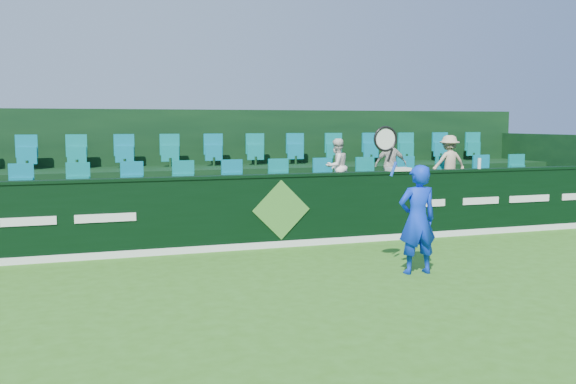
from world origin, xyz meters
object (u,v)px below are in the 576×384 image
object	(u,v)px
spectator_right	(449,163)
towel	(398,169)
spectator_middle	(391,165)
spectator_left	(337,167)
drinks_bottle	(479,163)
tennis_player	(417,218)

from	to	relation	value
spectator_right	towel	size ratio (longest dim) A/B	2.78
spectator_middle	spectator_right	xyz separation A→B (m)	(1.44, 0.00, 0.01)
spectator_left	spectator_right	distance (m)	2.70
spectator_left	spectator_middle	xyz separation A→B (m)	(1.26, 0.00, 0.01)
spectator_left	drinks_bottle	distance (m)	2.92
tennis_player	spectator_right	distance (m)	4.89
spectator_middle	drinks_bottle	distance (m)	1.82
tennis_player	spectator_middle	distance (m)	4.16
spectator_middle	towel	bearing A→B (deg)	79.61
tennis_player	towel	world-z (taller)	tennis_player
spectator_middle	towel	size ratio (longest dim) A/B	2.72
towel	tennis_player	bearing A→B (deg)	-112.82
spectator_left	towel	bearing A→B (deg)	105.75
spectator_left	drinks_bottle	size ratio (longest dim) A/B	5.30
spectator_right	drinks_bottle	size ratio (longest dim) A/B	5.54
spectator_right	towel	world-z (taller)	spectator_right
spectator_left	spectator_middle	distance (m)	1.26
spectator_right	spectator_middle	bearing A→B (deg)	4.30
tennis_player	spectator_right	size ratio (longest dim) A/B	1.89
drinks_bottle	tennis_player	bearing A→B (deg)	-137.95
towel	drinks_bottle	size ratio (longest dim) A/B	1.99
tennis_player	spectator_right	xyz separation A→B (m)	(3.00, 3.82, 0.56)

